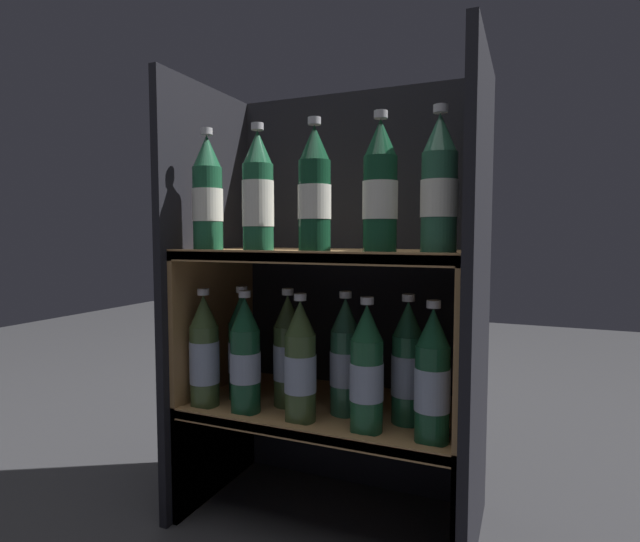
{
  "coord_description": "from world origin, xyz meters",
  "views": [
    {
      "loc": [
        0.41,
        -0.86,
        0.65
      ],
      "look_at": [
        0.0,
        0.12,
        0.57
      ],
      "focal_mm": 28.0,
      "sensor_mm": 36.0,
      "label": 1
    }
  ],
  "objects_px": {
    "bottle_upper_front_4": "(439,188)",
    "bottle_lower_back_0": "(242,349)",
    "bottle_lower_front_4": "(432,379)",
    "bottle_lower_front_0": "(204,354)",
    "bottle_lower_front_3": "(367,372)",
    "bottle_lower_back_1": "(288,354)",
    "bottle_upper_front_3": "(380,190)",
    "bottle_upper_front_1": "(258,195)",
    "bottle_upper_front_0": "(208,196)",
    "bottle_lower_back_2": "(345,359)",
    "bottle_lower_back_3": "(408,366)",
    "bottle_lower_front_1": "(245,358)",
    "bottle_lower_front_2": "(300,364)",
    "bottle_upper_front_2": "(314,192)"
  },
  "relations": [
    {
      "from": "bottle_upper_front_1",
      "to": "bottle_lower_front_2",
      "type": "height_order",
      "value": "bottle_upper_front_1"
    },
    {
      "from": "bottle_lower_front_3",
      "to": "bottle_lower_front_4",
      "type": "distance_m",
      "value": 0.13
    },
    {
      "from": "bottle_upper_front_1",
      "to": "bottle_lower_back_2",
      "type": "xyz_separation_m",
      "value": [
        0.17,
        0.07,
        -0.35
      ]
    },
    {
      "from": "bottle_lower_back_1",
      "to": "bottle_lower_back_0",
      "type": "bearing_deg",
      "value": 180.0
    },
    {
      "from": "bottle_lower_back_2",
      "to": "bottle_lower_back_1",
      "type": "bearing_deg",
      "value": -180.0
    },
    {
      "from": "bottle_lower_back_0",
      "to": "bottle_lower_back_1",
      "type": "bearing_deg",
      "value": 0.0
    },
    {
      "from": "bottle_lower_front_1",
      "to": "bottle_lower_front_2",
      "type": "relative_size",
      "value": 1.0
    },
    {
      "from": "bottle_lower_front_4",
      "to": "bottle_lower_front_0",
      "type": "bearing_deg",
      "value": -180.0
    },
    {
      "from": "bottle_lower_front_1",
      "to": "bottle_lower_front_3",
      "type": "bearing_deg",
      "value": -0.0
    },
    {
      "from": "bottle_upper_front_3",
      "to": "bottle_lower_back_0",
      "type": "xyz_separation_m",
      "value": [
        -0.35,
        0.07,
        -0.35
      ]
    },
    {
      "from": "bottle_upper_front_2",
      "to": "bottle_lower_front_1",
      "type": "bearing_deg",
      "value": 180.0
    },
    {
      "from": "bottle_lower_front_3",
      "to": "bottle_lower_front_4",
      "type": "xyz_separation_m",
      "value": [
        0.13,
        0.0,
        -0.0
      ]
    },
    {
      "from": "bottle_upper_front_3",
      "to": "bottle_upper_front_1",
      "type": "bearing_deg",
      "value": 180.0
    },
    {
      "from": "bottle_lower_front_0",
      "to": "bottle_lower_back_3",
      "type": "bearing_deg",
      "value": 9.54
    },
    {
      "from": "bottle_upper_front_0",
      "to": "bottle_lower_back_2",
      "type": "bearing_deg",
      "value": 14.25
    },
    {
      "from": "bottle_upper_front_1",
      "to": "bottle_lower_back_1",
      "type": "relative_size",
      "value": 1.0
    },
    {
      "from": "bottle_lower_front_4",
      "to": "bottle_lower_back_1",
      "type": "bearing_deg",
      "value": 167.46
    },
    {
      "from": "bottle_upper_front_3",
      "to": "bottle_lower_front_4",
      "type": "distance_m",
      "value": 0.36
    },
    {
      "from": "bottle_upper_front_3",
      "to": "bottle_lower_front_4",
      "type": "height_order",
      "value": "bottle_upper_front_3"
    },
    {
      "from": "bottle_upper_front_0",
      "to": "bottle_lower_back_0",
      "type": "distance_m",
      "value": 0.36
    },
    {
      "from": "bottle_upper_front_0",
      "to": "bottle_lower_front_1",
      "type": "height_order",
      "value": "bottle_upper_front_0"
    },
    {
      "from": "bottle_lower_back_2",
      "to": "bottle_upper_front_0",
      "type": "bearing_deg",
      "value": -165.75
    },
    {
      "from": "bottle_upper_front_0",
      "to": "bottle_upper_front_2",
      "type": "relative_size",
      "value": 1.0
    },
    {
      "from": "bottle_lower_back_2",
      "to": "bottle_upper_front_3",
      "type": "bearing_deg",
      "value": -38.04
    },
    {
      "from": "bottle_upper_front_1",
      "to": "bottle_lower_back_1",
      "type": "bearing_deg",
      "value": 67.65
    },
    {
      "from": "bottle_lower_front_1",
      "to": "bottle_lower_back_2",
      "type": "bearing_deg",
      "value": 20.22
    },
    {
      "from": "bottle_lower_front_0",
      "to": "bottle_lower_front_3",
      "type": "height_order",
      "value": "same"
    },
    {
      "from": "bottle_lower_front_4",
      "to": "bottle_lower_back_0",
      "type": "distance_m",
      "value": 0.46
    },
    {
      "from": "bottle_lower_front_1",
      "to": "bottle_upper_front_2",
      "type": "bearing_deg",
      "value": 0.0
    },
    {
      "from": "bottle_lower_back_1",
      "to": "bottle_lower_back_3",
      "type": "bearing_deg",
      "value": 0.0
    },
    {
      "from": "bottle_lower_front_3",
      "to": "bottle_lower_back_1",
      "type": "relative_size",
      "value": 1.0
    },
    {
      "from": "bottle_lower_front_1",
      "to": "bottle_lower_front_3",
      "type": "distance_m",
      "value": 0.27
    },
    {
      "from": "bottle_upper_front_2",
      "to": "bottle_lower_front_1",
      "type": "distance_m",
      "value": 0.39
    },
    {
      "from": "bottle_lower_front_1",
      "to": "bottle_lower_front_2",
      "type": "distance_m",
      "value": 0.13
    },
    {
      "from": "bottle_upper_front_0",
      "to": "bottle_upper_front_4",
      "type": "xyz_separation_m",
      "value": [
        0.5,
        0.0,
        0.0
      ]
    },
    {
      "from": "bottle_lower_front_2",
      "to": "bottle_lower_front_3",
      "type": "xyz_separation_m",
      "value": [
        0.14,
        -0.0,
        0.0
      ]
    },
    {
      "from": "bottle_upper_front_0",
      "to": "bottle_lower_back_3",
      "type": "distance_m",
      "value": 0.56
    },
    {
      "from": "bottle_lower_front_2",
      "to": "bottle_lower_front_3",
      "type": "bearing_deg",
      "value": -0.0
    },
    {
      "from": "bottle_lower_front_3",
      "to": "bottle_lower_back_3",
      "type": "relative_size",
      "value": 1.0
    },
    {
      "from": "bottle_lower_back_0",
      "to": "bottle_upper_front_3",
      "type": "bearing_deg",
      "value": -11.99
    },
    {
      "from": "bottle_upper_front_1",
      "to": "bottle_lower_back_2",
      "type": "distance_m",
      "value": 0.39
    },
    {
      "from": "bottle_upper_front_2",
      "to": "bottle_lower_front_2",
      "type": "height_order",
      "value": "bottle_upper_front_2"
    },
    {
      "from": "bottle_upper_front_1",
      "to": "bottle_upper_front_3",
      "type": "height_order",
      "value": "same"
    },
    {
      "from": "bottle_upper_front_4",
      "to": "bottle_lower_back_0",
      "type": "bearing_deg",
      "value": 170.8
    },
    {
      "from": "bottle_lower_front_1",
      "to": "bottle_lower_back_0",
      "type": "distance_m",
      "value": 0.09
    },
    {
      "from": "bottle_upper_front_2",
      "to": "bottle_lower_back_1",
      "type": "relative_size",
      "value": 1.0
    },
    {
      "from": "bottle_lower_front_0",
      "to": "bottle_lower_back_2",
      "type": "height_order",
      "value": "same"
    },
    {
      "from": "bottle_upper_front_3",
      "to": "bottle_lower_front_0",
      "type": "height_order",
      "value": "bottle_upper_front_3"
    },
    {
      "from": "bottle_upper_front_3",
      "to": "bottle_lower_back_3",
      "type": "xyz_separation_m",
      "value": [
        0.04,
        0.07,
        -0.35
      ]
    },
    {
      "from": "bottle_upper_front_2",
      "to": "bottle_lower_front_0",
      "type": "distance_m",
      "value": 0.44
    }
  ]
}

